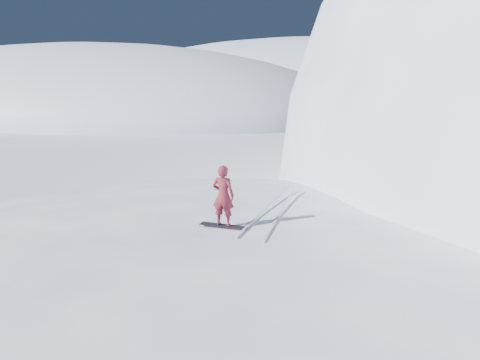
{
  "coord_description": "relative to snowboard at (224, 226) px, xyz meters",
  "views": [
    {
      "loc": [
        3.11,
        -6.59,
        6.27
      ],
      "look_at": [
        -2.39,
        4.18,
        3.5
      ],
      "focal_mm": 32.0,
      "sensor_mm": 36.0,
      "label": 1
    }
  ],
  "objects": [
    {
      "name": "vapor_plume",
      "position": [
        -51.2,
        32.98,
        -2.41
      ],
      "size": [
        11.21,
        8.97,
        7.85
      ],
      "primitive_type": "ellipsoid",
      "color": "white",
      "rests_on": "ground"
    },
    {
      "name": "far_ridge_a",
      "position": [
        -67.61,
        56.82,
        -2.41
      ],
      "size": [
        120.0,
        70.0,
        28.0
      ],
      "primitive_type": "ellipsoid",
      "color": "white",
      "rests_on": "ground"
    },
    {
      "name": "near_ridge",
      "position": [
        3.39,
        -0.18,
        -2.41
      ],
      "size": [
        36.0,
        28.0,
        4.8
      ],
      "primitive_type": "ellipsoid",
      "color": "white",
      "rests_on": "ground"
    },
    {
      "name": "wind_bumps",
      "position": [
        1.84,
        -1.06,
        -2.41
      ],
      "size": [
        16.0,
        14.4,
        1.0
      ],
      "color": "white",
      "rests_on": "ground"
    },
    {
      "name": "far_ridge_c",
      "position": [
        -37.61,
        106.82,
        -2.41
      ],
      "size": [
        140.0,
        90.0,
        36.0
      ],
      "primitive_type": "ellipsoid",
      "color": "white",
      "rests_on": "ground"
    },
    {
      "name": "board_tracks",
      "position": [
        0.58,
        2.32,
        0.01
      ],
      "size": [
        1.6,
        5.95,
        0.04
      ],
      "color": "silver",
      "rests_on": "ground"
    },
    {
      "name": "snowboarder",
      "position": [
        0.0,
        0.0,
        0.85
      ],
      "size": [
        0.66,
        0.48,
        1.69
      ],
      "primitive_type": "imported",
      "rotation": [
        0.0,
        0.0,
        3.27
      ],
      "color": "maroon",
      "rests_on": "snowboard"
    },
    {
      "name": "snowboard",
      "position": [
        0.0,
        0.0,
        0.0
      ],
      "size": [
        1.39,
        0.43,
        0.02
      ],
      "primitive_type": "cube",
      "rotation": [
        0.0,
        0.0,
        0.13
      ],
      "color": "black",
      "rests_on": "near_ridge"
    }
  ]
}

